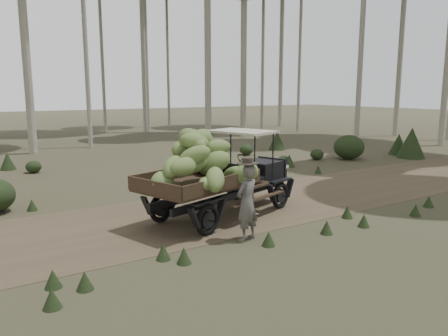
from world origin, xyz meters
The scene contains 5 objects.
ground centered at (0.00, 0.00, 0.00)m, with size 120.00×120.00×0.00m, color #473D2B.
dirt_track centered at (0.00, 0.00, 0.00)m, with size 70.00×4.00×0.01m, color brown.
banana_truck centered at (-1.32, -0.65, 1.30)m, with size 4.59×2.88×2.23m.
farmer centered at (-1.47, -2.16, 0.80)m, with size 0.65×0.52×1.69m.
undergrowth centered at (1.22, -1.20, 0.50)m, with size 23.67×20.83×1.37m.
Camera 1 is at (-6.44, -9.02, 2.99)m, focal length 35.00 mm.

